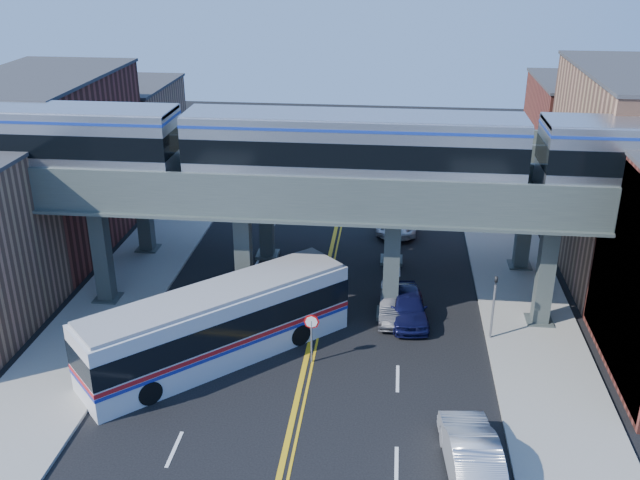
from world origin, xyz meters
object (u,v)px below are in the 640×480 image
object	(u,v)px
car_lane_c	(398,217)
transit_bus	(219,325)
transit_train	(353,148)
traffic_signal	(494,301)
stop_sign	(312,331)
car_lane_b	(394,304)
car_lane_a	(408,306)
car_parked_curb	(472,454)
car_lane_d	(407,203)

from	to	relation	value
car_lane_c	transit_bus	bearing A→B (deg)	-112.60
transit_train	traffic_signal	bearing A→B (deg)	-15.18
traffic_signal	car_lane_c	bearing A→B (deg)	108.24
traffic_signal	transit_bus	world-z (taller)	traffic_signal
stop_sign	car_lane_b	xyz separation A→B (m)	(3.94, 5.01, -1.03)
car_lane_a	car_parked_curb	bearing A→B (deg)	-84.69
car_lane_a	car_lane_b	bearing A→B (deg)	152.26
stop_sign	car_lane_b	world-z (taller)	stop_sign
car_lane_b	stop_sign	bearing A→B (deg)	-128.02
transit_train	stop_sign	distance (m)	9.31
transit_bus	car_lane_d	distance (m)	22.89
car_lane_d	transit_train	bearing A→B (deg)	-93.33
transit_bus	car_lane_c	xyz separation A→B (m)	(8.57, 17.86, -1.00)
car_parked_curb	car_lane_c	bearing A→B (deg)	-88.55
car_lane_a	car_lane_d	distance (m)	16.10
transit_train	car_parked_curb	distance (m)	15.79
transit_train	car_lane_a	distance (m)	9.19
car_parked_curb	transit_bus	bearing A→B (deg)	-36.53
car_lane_c	car_lane_b	bearing A→B (deg)	-87.42
stop_sign	car_lane_d	bearing A→B (deg)	77.28
car_lane_a	car_lane_b	xyz separation A→B (m)	(-0.73, 0.29, -0.09)
traffic_signal	car_lane_d	world-z (taller)	traffic_signal
car_lane_d	car_lane_a	bearing A→B (deg)	-82.13
stop_sign	car_parked_curb	distance (m)	10.01
transit_bus	car_lane_b	world-z (taller)	transit_bus
car_lane_b	car_lane_c	distance (m)	12.76
car_parked_curb	car_lane_a	bearing A→B (deg)	-84.06
car_lane_b	car_lane_d	distance (m)	15.83
car_lane_c	car_lane_d	bearing A→B (deg)	80.69
car_lane_a	car_parked_curb	size ratio (longest dim) A/B	0.89
traffic_signal	car_lane_c	distance (m)	15.62
stop_sign	car_lane_d	distance (m)	21.38
traffic_signal	car_lane_b	distance (m)	5.58
car_parked_curb	transit_train	bearing A→B (deg)	-70.90
car_lane_c	car_lane_d	distance (m)	3.13
car_lane_b	transit_train	bearing A→B (deg)	-179.55
stop_sign	transit_bus	world-z (taller)	transit_bus
traffic_signal	stop_sign	bearing A→B (deg)	-161.37
transit_train	transit_bus	world-z (taller)	transit_train
car_lane_b	car_lane_c	xyz separation A→B (m)	(0.10, 12.76, 0.08)
car_lane_b	car_lane_c	bearing A→B (deg)	89.68
car_lane_b	transit_bus	bearing A→B (deg)	-148.81
transit_train	car_lane_d	size ratio (longest dim) A/B	9.96
transit_bus	car_parked_curb	size ratio (longest dim) A/B	2.22
transit_bus	car_lane_d	bearing A→B (deg)	22.80
transit_train	car_lane_a	xyz separation A→B (m)	(3.14, -0.27, -8.64)
transit_train	traffic_signal	distance (m)	10.47
car_lane_b	car_lane_a	bearing A→B (deg)	-21.54
car_lane_c	car_lane_d	size ratio (longest dim) A/B	1.12
stop_sign	car_parked_curb	bearing A→B (deg)	-45.10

